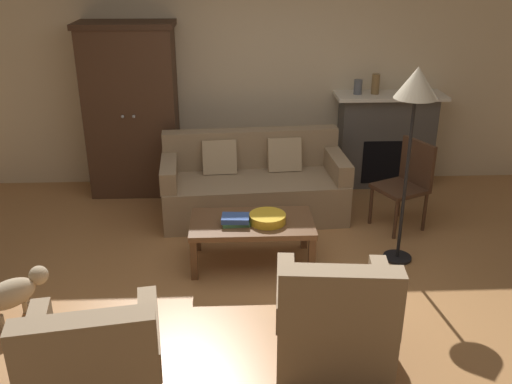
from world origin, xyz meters
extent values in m
plane|color=#B27A47|center=(0.00, 0.00, 0.00)|extent=(9.60, 9.60, 0.00)
cube|color=beige|center=(0.00, 2.55, 1.40)|extent=(7.20, 0.10, 2.80)
cube|color=#4C4947|center=(1.55, 2.30, 0.54)|extent=(1.10, 0.36, 1.08)
cube|color=black|center=(1.55, 2.12, 0.34)|extent=(0.60, 0.01, 0.52)
cube|color=white|center=(1.55, 2.28, 1.10)|extent=(1.26, 0.48, 0.04)
cube|color=#472D1E|center=(-1.40, 2.22, 0.94)|extent=(1.00, 0.52, 1.88)
cube|color=#3C271A|center=(-1.40, 2.22, 1.91)|extent=(1.06, 0.55, 0.06)
sphere|color=#ADAFB5|center=(-1.46, 1.95, 0.98)|extent=(0.04, 0.04, 0.04)
sphere|color=#ADAFB5|center=(-1.34, 1.95, 0.98)|extent=(0.04, 0.04, 0.04)
cube|color=#937A5B|center=(-0.05, 1.46, 0.22)|extent=(1.95, 0.97, 0.44)
cube|color=#937A5B|center=(-0.07, 1.80, 0.65)|extent=(1.91, 0.31, 0.42)
cube|color=#937A5B|center=(-0.93, 1.40, 0.55)|extent=(0.21, 0.81, 0.22)
cube|color=#937A5B|center=(0.83, 1.52, 0.55)|extent=(0.21, 0.81, 0.22)
cube|color=tan|center=(-0.41, 1.63, 0.61)|extent=(0.37, 0.21, 0.37)
cube|color=tan|center=(0.28, 1.68, 0.61)|extent=(0.37, 0.21, 0.37)
cube|color=brown|center=(-0.11, 0.46, 0.39)|extent=(1.10, 0.60, 0.05)
cube|color=brown|center=(-0.62, 0.20, 0.18)|extent=(0.06, 0.06, 0.37)
cube|color=brown|center=(0.40, 0.20, 0.18)|extent=(0.06, 0.06, 0.37)
cube|color=brown|center=(-0.62, 0.72, 0.18)|extent=(0.06, 0.06, 0.37)
cube|color=brown|center=(0.40, 0.72, 0.18)|extent=(0.06, 0.06, 0.37)
cylinder|color=gold|center=(0.02, 0.43, 0.46)|extent=(0.33, 0.33, 0.08)
cube|color=#427A4C|center=(-0.25, 0.41, 0.44)|extent=(0.25, 0.18, 0.03)
cube|color=#38569E|center=(-0.26, 0.41, 0.47)|extent=(0.25, 0.19, 0.05)
cylinder|color=#565B66|center=(1.17, 2.28, 1.20)|extent=(0.09, 0.09, 0.17)
cylinder|color=olive|center=(1.37, 2.28, 1.23)|extent=(0.09, 0.09, 0.23)
cube|color=#997F60|center=(-1.12, -1.28, 0.21)|extent=(0.87, 0.87, 0.42)
cube|color=#997F60|center=(-1.07, -1.58, 0.65)|extent=(0.78, 0.28, 0.46)
cube|color=#997F60|center=(-0.80, -1.23, 0.52)|extent=(0.23, 0.71, 0.20)
cube|color=#997F60|center=(-1.45, -1.33, 0.52)|extent=(0.23, 0.71, 0.20)
cube|color=#997F60|center=(0.40, -0.85, 0.21)|extent=(0.83, 0.83, 0.42)
cube|color=#997F60|center=(0.37, -1.16, 0.65)|extent=(0.77, 0.23, 0.46)
cube|color=#997F60|center=(0.73, -0.88, 0.52)|extent=(0.18, 0.71, 0.20)
cube|color=#997F60|center=(0.07, -0.82, 0.52)|extent=(0.18, 0.71, 0.20)
cube|color=#472D1E|center=(1.40, 1.12, 0.43)|extent=(0.59, 0.59, 0.04)
cylinder|color=#472D1E|center=(1.15, 1.21, 0.21)|extent=(0.04, 0.04, 0.41)
cylinder|color=#472D1E|center=(1.32, 0.86, 0.21)|extent=(0.04, 0.04, 0.41)
cylinder|color=#472D1E|center=(1.49, 1.37, 0.21)|extent=(0.04, 0.04, 0.41)
cylinder|color=#472D1E|center=(1.66, 1.03, 0.21)|extent=(0.04, 0.04, 0.41)
cube|color=#472D1E|center=(1.58, 1.20, 0.68)|extent=(0.23, 0.41, 0.45)
cylinder|color=black|center=(1.24, 0.47, 0.01)|extent=(0.26, 0.26, 0.02)
cylinder|color=black|center=(1.24, 0.47, 0.77)|extent=(0.03, 0.03, 1.54)
cone|color=beige|center=(1.24, 0.47, 1.65)|extent=(0.36, 0.36, 0.26)
ellipsoid|color=tan|center=(-1.98, -0.36, 0.25)|extent=(0.43, 0.42, 0.22)
sphere|color=tan|center=(-1.80, -0.20, 0.31)|extent=(0.15, 0.15, 0.15)
cylinder|color=tan|center=(-1.93, -0.24, 0.07)|extent=(0.06, 0.06, 0.14)
cylinder|color=tan|center=(-1.85, -0.32, 0.07)|extent=(0.06, 0.06, 0.14)
cylinder|color=tan|center=(-2.03, -0.48, 0.07)|extent=(0.06, 0.06, 0.14)
camera|label=1|loc=(-0.27, -4.04, 2.64)|focal=39.54mm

